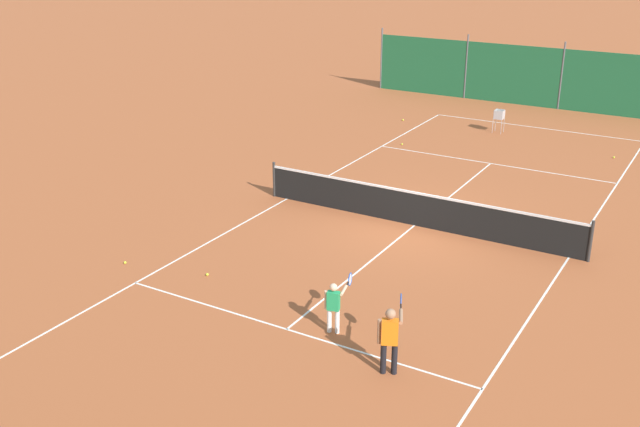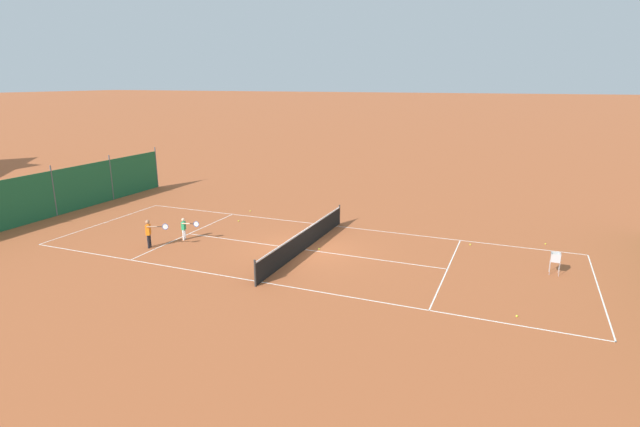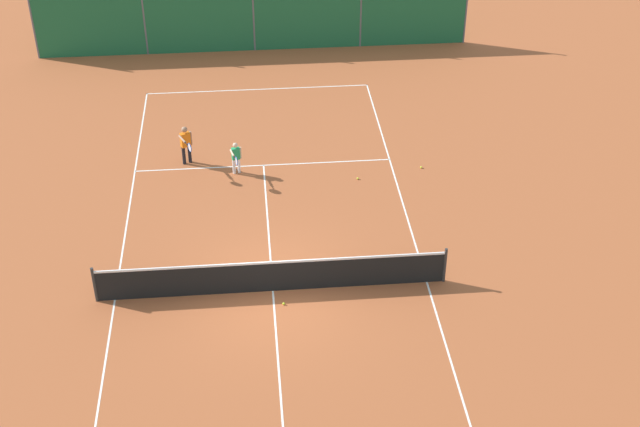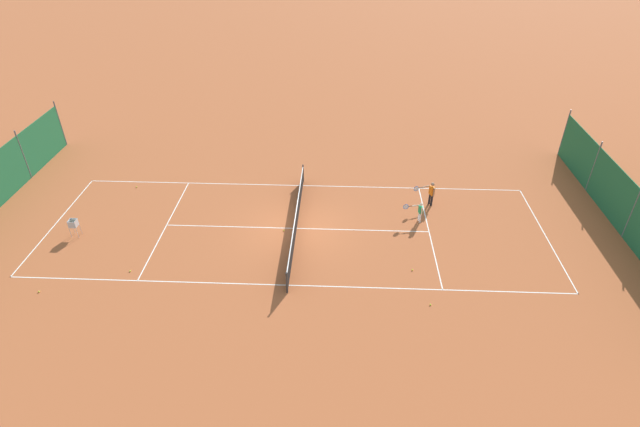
% 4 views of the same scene
% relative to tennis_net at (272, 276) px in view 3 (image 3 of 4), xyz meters
% --- Properties ---
extents(ground_plane, '(600.00, 600.00, 0.00)m').
position_rel_tennis_net_xyz_m(ground_plane, '(0.00, 0.00, -0.50)').
color(ground_plane, '#A8542D').
extents(court_line_markings, '(8.25, 23.85, 0.01)m').
position_rel_tennis_net_xyz_m(court_line_markings, '(0.00, 0.00, -0.50)').
color(court_line_markings, white).
rests_on(court_line_markings, ground).
extents(tennis_net, '(9.18, 0.08, 1.06)m').
position_rel_tennis_net_xyz_m(tennis_net, '(0.00, 0.00, 0.00)').
color(tennis_net, '#2D2D2D').
rests_on(tennis_net, ground).
extents(windscreen_fence_far, '(17.28, 0.08, 2.90)m').
position_rel_tennis_net_xyz_m(windscreen_fence_far, '(-0.00, 15.50, 0.81)').
color(windscreen_fence_far, '#1E6038').
rests_on(windscreen_fence_far, ground).
extents(player_near_service, '(0.45, 1.11, 1.32)m').
position_rel_tennis_net_xyz_m(player_near_service, '(-2.43, 6.73, 0.27)').
color(player_near_service, black).
rests_on(player_near_service, ground).
extents(player_far_baseline, '(0.36, 0.97, 1.09)m').
position_rel_tennis_net_xyz_m(player_far_baseline, '(-0.86, 5.96, 0.14)').
color(player_far_baseline, white).
rests_on(player_far_baseline, ground).
extents(tennis_ball_service_box, '(0.07, 0.07, 0.07)m').
position_rel_tennis_net_xyz_m(tennis_ball_service_box, '(2.92, 5.28, -0.47)').
color(tennis_ball_service_box, '#CCE033').
rests_on(tennis_ball_service_box, ground).
extents(tennis_ball_alley_right, '(0.07, 0.07, 0.07)m').
position_rel_tennis_net_xyz_m(tennis_ball_alley_right, '(5.03, 5.76, -0.47)').
color(tennis_ball_alley_right, '#CCE033').
rests_on(tennis_ball_alley_right, ground).
extents(tennis_ball_by_net_left, '(0.07, 0.07, 0.07)m').
position_rel_tennis_net_xyz_m(tennis_ball_by_net_left, '(0.25, -0.60, -0.47)').
color(tennis_ball_by_net_left, '#CCE033').
rests_on(tennis_ball_by_net_left, ground).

